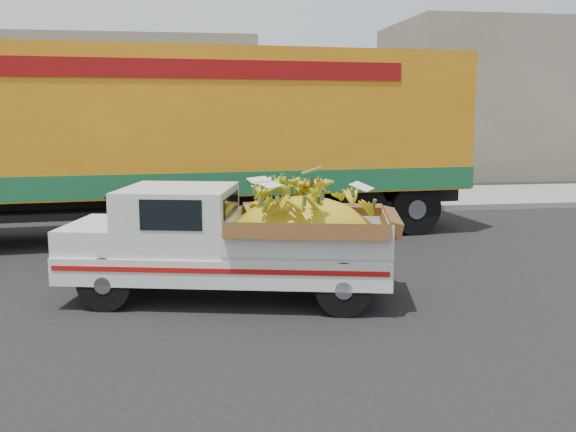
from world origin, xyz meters
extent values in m
plane|color=black|center=(0.00, 0.00, 0.00)|extent=(100.00, 100.00, 0.00)
cube|color=gray|center=(0.00, 6.98, 0.07)|extent=(60.00, 0.25, 0.15)
cube|color=gray|center=(0.00, 9.08, 0.07)|extent=(60.00, 4.00, 0.14)
cube|color=gray|center=(14.00, 15.98, 3.00)|extent=(14.00, 6.00, 6.00)
cylinder|color=black|center=(-2.43, -0.46, 0.36)|extent=(0.74, 0.37, 0.72)
cylinder|color=black|center=(-2.11, 0.88, 0.36)|extent=(0.74, 0.37, 0.72)
cylinder|color=black|center=(0.59, -1.18, 0.36)|extent=(0.74, 0.37, 0.72)
cylinder|color=black|center=(0.91, 0.16, 0.36)|extent=(0.74, 0.37, 0.72)
cube|color=silver|center=(-0.81, -0.14, 0.52)|extent=(4.68, 2.58, 0.37)
cube|color=#A50F0C|center=(-0.99, -0.92, 0.58)|extent=(4.22, 1.01, 0.07)
cube|color=silver|center=(-2.92, 0.36, 0.42)|extent=(0.46, 1.55, 0.13)
cube|color=silver|center=(-2.57, 0.28, 0.88)|extent=(1.13, 1.65, 0.34)
cube|color=silver|center=(-1.47, 0.02, 1.13)|extent=(1.78, 1.83, 0.85)
cube|color=black|center=(-1.56, -0.76, 1.29)|extent=(0.78, 0.20, 0.40)
cube|color=silver|center=(0.29, -0.40, 0.95)|extent=(2.48, 2.06, 0.48)
ellipsoid|color=gold|center=(0.20, -0.38, 0.85)|extent=(2.20, 1.70, 1.21)
cylinder|color=black|center=(3.38, 3.94, 0.55)|extent=(1.12, 0.41, 1.10)
cylinder|color=black|center=(3.21, 5.93, 0.55)|extent=(1.12, 0.41, 1.10)
cylinder|color=black|center=(2.19, 3.84, 0.55)|extent=(1.12, 0.41, 1.10)
cylinder|color=black|center=(2.02, 5.83, 0.55)|extent=(1.12, 0.41, 1.10)
cube|color=black|center=(-1.38, 4.53, 0.78)|extent=(12.04, 2.02, 0.36)
cube|color=orange|center=(-1.38, 4.53, 2.38)|extent=(11.93, 3.49, 2.84)
cube|color=#1A5D34|center=(-1.38, 4.53, 1.21)|extent=(11.99, 3.52, 0.45)
cube|color=maroon|center=(-1.28, 3.28, 3.35)|extent=(8.37, 0.73, 0.35)
camera|label=1|loc=(-1.34, -8.85, 2.59)|focal=40.00mm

